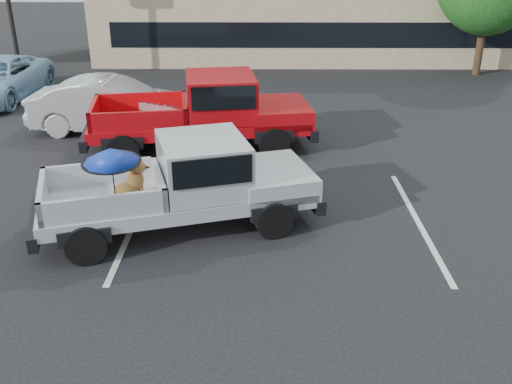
{
  "coord_description": "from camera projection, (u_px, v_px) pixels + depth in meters",
  "views": [
    {
      "loc": [
        -0.34,
        -8.73,
        5.54
      ],
      "look_at": [
        -0.42,
        0.64,
        1.3
      ],
      "focal_mm": 40.0,
      "sensor_mm": 36.0,
      "label": 1
    }
  ],
  "objects": [
    {
      "name": "silver_sedan",
      "position": [
        113.0,
        105.0,
        17.29
      ],
      "size": [
        5.0,
        1.95,
        1.62
      ],
      "primitive_type": "imported",
      "rotation": [
        0.0,
        0.0,
        1.52
      ],
      "color": "#ACAFB4",
      "rests_on": "ground"
    },
    {
      "name": "stripe_left",
      "position": [
        135.0,
        221.0,
        12.08
      ],
      "size": [
        0.12,
        5.0,
        0.01
      ],
      "primitive_type": "cube",
      "color": "silver",
      "rests_on": "ground"
    },
    {
      "name": "ground",
      "position": [
        279.0,
        273.0,
        10.24
      ],
      "size": [
        90.0,
        90.0,
        0.0
      ],
      "primitive_type": "plane",
      "color": "black",
      "rests_on": "ground"
    },
    {
      "name": "stripe_right",
      "position": [
        418.0,
        222.0,
        12.03
      ],
      "size": [
        0.12,
        5.0,
        0.01
      ],
      "primitive_type": "cube",
      "color": "silver",
      "rests_on": "ground"
    },
    {
      "name": "red_pickup",
      "position": [
        214.0,
        109.0,
        15.77
      ],
      "size": [
        6.56,
        3.07,
        2.08
      ],
      "rotation": [
        0.0,
        0.0,
        0.15
      ],
      "color": "black",
      "rests_on": "ground"
    },
    {
      "name": "silver_pickup",
      "position": [
        192.0,
        179.0,
        11.46
      ],
      "size": [
        6.01,
        3.5,
        2.06
      ],
      "rotation": [
        0.0,
        0.0,
        0.29
      ],
      "color": "black",
      "rests_on": "ground"
    }
  ]
}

